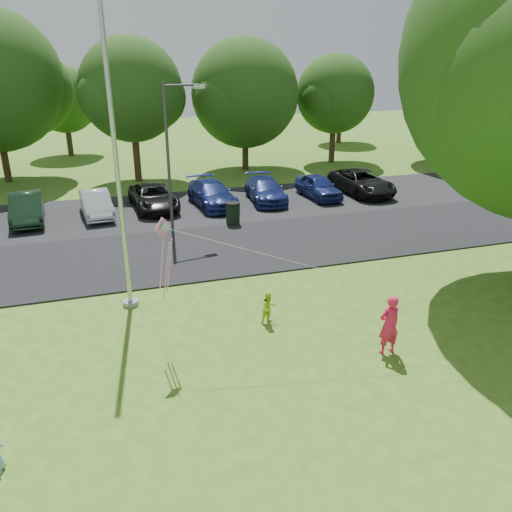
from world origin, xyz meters
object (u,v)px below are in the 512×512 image
object	(u,v)px
child_yellow	(269,308)
kite	(171,246)
woman	(389,325)
flagpole	(118,177)
trash_can	(233,214)
street_lamp	(173,147)

from	to	relation	value
child_yellow	kite	xyz separation A→B (m)	(-2.84, -0.69, 2.51)
woman	flagpole	bearing A→B (deg)	-42.37
trash_can	child_yellow	bearing A→B (deg)	-98.86
street_lamp	trash_can	world-z (taller)	street_lamp
kite	child_yellow	bearing A→B (deg)	-21.26
street_lamp	trash_can	distance (m)	4.37
trash_can	woman	size ratio (longest dim) A/B	0.65
trash_can	child_yellow	distance (m)	9.60
flagpole	child_yellow	xyz separation A→B (m)	(3.83, -2.43, -3.67)
flagpole	street_lamp	xyz separation A→B (m)	(2.60, 6.43, -0.25)
trash_can	kite	xyz separation A→B (m)	(-4.32, -10.18, 2.46)
trash_can	kite	bearing A→B (deg)	-112.99
trash_can	street_lamp	bearing A→B (deg)	-167.01
kite	flagpole	bearing A→B (deg)	72.83
street_lamp	woman	world-z (taller)	street_lamp
flagpole	kite	xyz separation A→B (m)	(1.00, -3.12, -1.16)
child_yellow	kite	world-z (taller)	kite
flagpole	child_yellow	bearing A→B (deg)	-32.38
flagpole	street_lamp	bearing A→B (deg)	67.97
trash_can	child_yellow	size ratio (longest dim) A/B	1.09
child_yellow	kite	size ratio (longest dim) A/B	0.18
woman	kite	bearing A→B (deg)	-23.20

